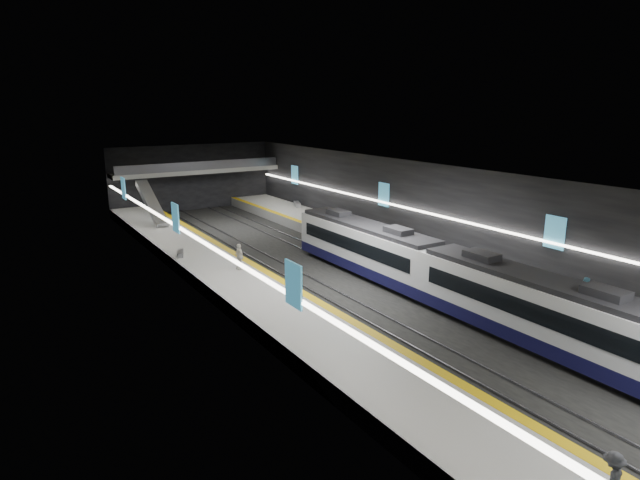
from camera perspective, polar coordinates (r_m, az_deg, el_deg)
ground at (r=38.20m, az=4.38°, el=-5.24°), size 70.00×70.00×0.00m
ceiling at (r=36.32m, az=4.62°, el=6.74°), size 20.00×70.00×0.04m
wall_left at (r=32.28m, az=-9.93°, el=-1.64°), size 0.04×70.00×8.00m
wall_right at (r=43.63m, az=15.12°, el=2.23°), size 0.04×70.00×8.00m
wall_back at (r=67.95m, az=-13.45°, el=6.52°), size 20.00×0.04×8.00m
platform_left at (r=34.35m, az=-5.80°, el=-6.67°), size 5.00×70.00×1.00m
tile_surface_left at (r=34.17m, az=-5.82°, el=-5.87°), size 5.00×70.00×0.02m
tactile_strip_left at (r=35.13m, az=-2.60°, el=-5.22°), size 0.60×70.00×0.02m
platform_right at (r=42.73m, az=12.52°, el=-2.71°), size 5.00×70.00×1.00m
tile_surface_right at (r=42.59m, az=12.56°, el=-2.05°), size 5.00×70.00×0.02m
tactile_strip_right at (r=41.11m, az=10.37°, el=-2.51°), size 0.60×70.00×0.02m
rails at (r=38.18m, az=4.38°, el=-5.16°), size 6.52×70.00×0.12m
train at (r=35.71m, az=12.13°, el=-3.22°), size 2.69×30.04×3.60m
ad_posters at (r=37.72m, az=3.61°, el=1.64°), size 19.94×53.50×2.20m
cove_light_left at (r=32.41m, az=-9.59°, el=-1.93°), size 0.25×68.60×0.12m
cove_light_right at (r=43.53m, az=14.92°, el=1.95°), size 0.25×68.60×0.12m
mezzanine_bridge at (r=65.88m, az=-12.91°, el=7.22°), size 20.00×3.00×1.50m
escalator at (r=57.47m, az=-17.53°, el=3.77°), size 1.20×7.50×3.92m
bench_left_far at (r=44.00m, az=-14.68°, el=-1.40°), size 0.94×1.67×0.39m
bench_right_near at (r=43.24m, az=15.43°, el=-1.66°), size 0.93×2.08×0.49m
bench_right_far at (r=63.22m, az=-2.44°, el=3.81°), size 1.28×2.13×0.50m
passenger_right_b at (r=35.63m, az=26.45°, el=-4.99°), size 1.08×1.11×1.80m
passenger_left_a at (r=39.39m, az=-8.61°, el=-1.77°), size 0.51×1.13×1.91m
passenger_left_b at (r=19.51m, az=28.68°, el=-21.51°), size 1.23×0.82×1.77m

